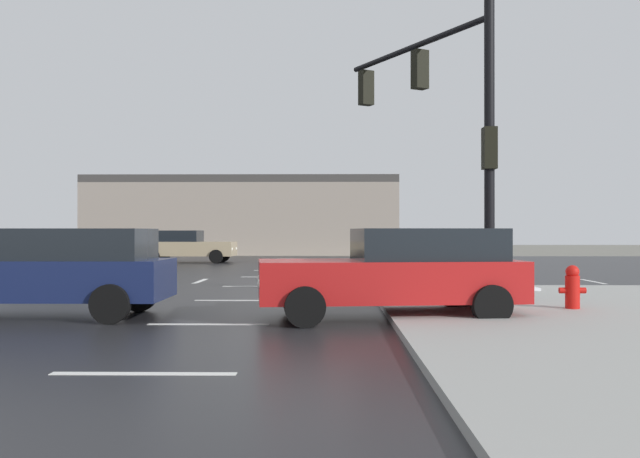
{
  "coord_description": "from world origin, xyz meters",
  "views": [
    {
      "loc": [
        2.01,
        -21.49,
        1.55
      ],
      "look_at": [
        1.59,
        6.3,
        1.65
      ],
      "focal_mm": 39.39,
      "sensor_mm": 36.0,
      "label": 1
    }
  ],
  "objects_px": {
    "sedan_tan": "(185,246)",
    "fire_hydrant": "(572,287)",
    "sedan_navy": "(51,270)",
    "traffic_signal_mast": "(445,109)",
    "sedan_red": "(399,271)",
    "sedan_blue": "(39,251)"
  },
  "relations": [
    {
      "from": "sedan_blue",
      "to": "sedan_navy",
      "type": "height_order",
      "value": "same"
    },
    {
      "from": "fire_hydrant",
      "to": "sedan_navy",
      "type": "xyz_separation_m",
      "value": [
        -9.43,
        -0.45,
        0.32
      ]
    },
    {
      "from": "sedan_blue",
      "to": "sedan_tan",
      "type": "xyz_separation_m",
      "value": [
        3.21,
        9.67,
        0.0
      ]
    },
    {
      "from": "traffic_signal_mast",
      "to": "sedan_tan",
      "type": "xyz_separation_m",
      "value": [
        -9.85,
        18.01,
        -3.57
      ]
    },
    {
      "from": "sedan_navy",
      "to": "traffic_signal_mast",
      "type": "bearing_deg",
      "value": -152.71
    },
    {
      "from": "sedan_tan",
      "to": "fire_hydrant",
      "type": "bearing_deg",
      "value": -59.58
    },
    {
      "from": "traffic_signal_mast",
      "to": "fire_hydrant",
      "type": "bearing_deg",
      "value": 177.22
    },
    {
      "from": "sedan_blue",
      "to": "sedan_tan",
      "type": "relative_size",
      "value": 1.02
    },
    {
      "from": "sedan_red",
      "to": "traffic_signal_mast",
      "type": "bearing_deg",
      "value": -115.96
    },
    {
      "from": "sedan_blue",
      "to": "sedan_navy",
      "type": "xyz_separation_m",
      "value": [
        5.38,
        -12.34,
        0.0
      ]
    },
    {
      "from": "sedan_blue",
      "to": "sedan_red",
      "type": "xyz_separation_m",
      "value": [
        11.57,
        -12.55,
        0.0
      ]
    },
    {
      "from": "sedan_navy",
      "to": "sedan_tan",
      "type": "bearing_deg",
      "value": -84.63
    },
    {
      "from": "sedan_red",
      "to": "sedan_tan",
      "type": "bearing_deg",
      "value": -75.84
    },
    {
      "from": "traffic_signal_mast",
      "to": "fire_hydrant",
      "type": "height_order",
      "value": "traffic_signal_mast"
    },
    {
      "from": "fire_hydrant",
      "to": "sedan_tan",
      "type": "bearing_deg",
      "value": 118.26
    },
    {
      "from": "traffic_signal_mast",
      "to": "sedan_tan",
      "type": "bearing_deg",
      "value": -0.22
    },
    {
      "from": "sedan_tan",
      "to": "traffic_signal_mast",
      "type": "bearing_deg",
      "value": -59.17
    },
    {
      "from": "fire_hydrant",
      "to": "sedan_blue",
      "type": "height_order",
      "value": "sedan_blue"
    },
    {
      "from": "traffic_signal_mast",
      "to": "sedan_navy",
      "type": "distance_m",
      "value": 9.37
    },
    {
      "from": "fire_hydrant",
      "to": "sedan_navy",
      "type": "height_order",
      "value": "sedan_navy"
    },
    {
      "from": "sedan_navy",
      "to": "sedan_blue",
      "type": "bearing_deg",
      "value": -66.69
    },
    {
      "from": "sedan_navy",
      "to": "sedan_red",
      "type": "height_order",
      "value": "same"
    }
  ]
}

